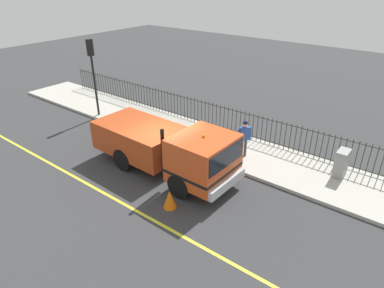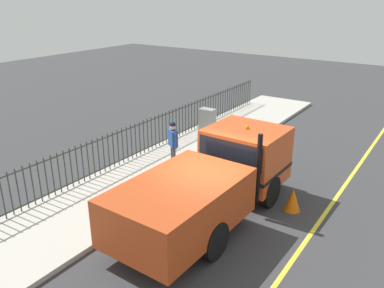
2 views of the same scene
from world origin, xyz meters
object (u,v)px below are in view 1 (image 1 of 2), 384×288
(work_truck, at_px, (171,147))
(utility_cabinet, at_px, (341,163))
(traffic_cone, at_px, (170,199))
(worker_standing, at_px, (245,135))
(traffic_light_near, at_px, (92,63))

(work_truck, distance_m, utility_cabinet, 6.79)
(traffic_cone, bearing_deg, work_truck, 39.10)
(worker_standing, relative_size, utility_cabinet, 1.52)
(traffic_light_near, xyz_separation_m, traffic_cone, (-3.81, -8.67, -2.76))
(traffic_light_near, height_order, utility_cabinet, traffic_light_near)
(worker_standing, bearing_deg, utility_cabinet, 138.53)
(worker_standing, xyz_separation_m, utility_cabinet, (0.97, -3.86, -0.48))
(work_truck, bearing_deg, utility_cabinet, 125.92)
(work_truck, bearing_deg, worker_standing, 150.45)
(worker_standing, relative_size, traffic_cone, 2.46)
(work_truck, distance_m, worker_standing, 3.34)
(worker_standing, bearing_deg, traffic_cone, 30.59)
(worker_standing, distance_m, traffic_light_near, 9.21)
(work_truck, xyz_separation_m, worker_standing, (2.87, -1.72, -0.04))
(utility_cabinet, bearing_deg, worker_standing, 104.17)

